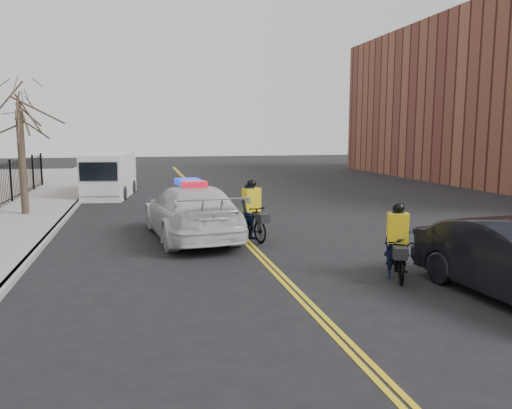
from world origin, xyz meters
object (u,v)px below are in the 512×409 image
at_px(police_cruiser, 191,212).
at_px(cyclist_far, 252,216).
at_px(cargo_van, 109,176).
at_px(cyclist_near, 397,252).

height_order(police_cruiser, cyclist_far, cyclist_far).
bearing_deg(police_cruiser, cyclist_far, 150.38).
bearing_deg(cyclist_far, police_cruiser, 140.64).
xyz_separation_m(police_cruiser, cargo_van, (-3.12, 11.40, 0.24)).
xyz_separation_m(cargo_van, cyclist_far, (4.92, -12.15, -0.34)).
relative_size(police_cruiser, cyclist_far, 3.08).
distance_m(police_cruiser, cargo_van, 11.82).
relative_size(cargo_van, cyclist_far, 2.83).
height_order(cyclist_near, cyclist_far, cyclist_far).
distance_m(cargo_van, cyclist_near, 18.39).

